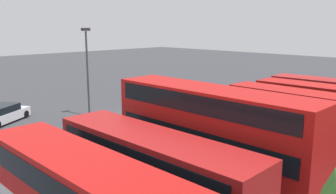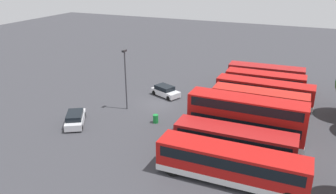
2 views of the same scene
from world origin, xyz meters
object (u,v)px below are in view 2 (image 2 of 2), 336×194
(bus_single_deck_far_end, at_px, (231,164))
(car_hatchback_silver, at_px, (165,91))
(lamp_post_tall, at_px, (125,75))
(waste_bin_yellow, at_px, (156,119))
(bus_single_deck_fifth, at_px, (250,112))
(bus_single_deck_seventh, at_px, (234,142))
(car_small_green, at_px, (75,118))
(bus_single_deck_third, at_px, (264,91))
(bus_single_deck_near_end, at_px, (266,75))
(bus_double_decker_sixth, at_px, (246,118))
(bus_single_deck_second, at_px, (265,82))
(bus_single_deck_fourth, at_px, (259,101))

(bus_single_deck_far_end, distance_m, car_hatchback_silver, 20.00)
(lamp_post_tall, distance_m, waste_bin_yellow, 6.61)
(bus_single_deck_fifth, xyz_separation_m, bus_single_deck_seventh, (7.34, 0.01, 0.00))
(waste_bin_yellow, bearing_deg, bus_single_deck_seventh, 68.17)
(car_small_green, bearing_deg, car_hatchback_silver, 155.01)
(bus_single_deck_third, bearing_deg, lamp_post_tall, -60.38)
(bus_single_deck_near_end, relative_size, bus_double_decker_sixth, 0.94)
(lamp_post_tall, bearing_deg, bus_single_deck_far_end, 57.75)
(car_hatchback_silver, bearing_deg, bus_single_deck_near_end, 130.35)
(bus_single_deck_second, xyz_separation_m, bus_single_deck_fourth, (7.28, 0.47, 0.00))
(bus_single_deck_fourth, relative_size, bus_single_deck_seventh, 1.01)
(car_hatchback_silver, bearing_deg, lamp_post_tall, -23.15)
(bus_double_decker_sixth, bearing_deg, bus_single_deck_second, -179.05)
(bus_single_deck_second, height_order, car_hatchback_silver, bus_single_deck_second)
(bus_single_deck_seventh, height_order, car_hatchback_silver, bus_single_deck_seventh)
(bus_single_deck_second, height_order, bus_single_deck_far_end, same)
(bus_single_deck_far_end, relative_size, lamp_post_tall, 1.64)
(bus_single_deck_near_end, distance_m, bus_single_deck_fourth, 10.89)
(bus_double_decker_sixth, bearing_deg, bus_single_deck_seventh, -3.18)
(bus_single_deck_far_end, height_order, lamp_post_tall, lamp_post_tall)
(bus_single_deck_fifth, xyz_separation_m, bus_double_decker_sixth, (3.55, 0.22, 0.83))
(bus_single_deck_second, xyz_separation_m, waste_bin_yellow, (14.29, -9.64, -1.15))
(bus_single_deck_near_end, distance_m, car_small_green, 27.76)
(bus_single_deck_third, bearing_deg, bus_single_deck_seventh, -1.67)
(bus_single_deck_third, bearing_deg, car_hatchback_silver, -78.11)
(bus_single_deck_fifth, xyz_separation_m, waste_bin_yellow, (3.47, -9.66, -1.15))
(bus_single_deck_far_end, relative_size, waste_bin_yellow, 12.73)
(bus_single_deck_fifth, distance_m, bus_single_deck_seventh, 7.34)
(bus_single_deck_third, height_order, bus_single_deck_far_end, same)
(bus_single_deck_fourth, relative_size, bus_single_deck_far_end, 0.91)
(bus_single_deck_near_end, relative_size, bus_single_deck_fourth, 0.98)
(bus_single_deck_fourth, bearing_deg, bus_single_deck_far_end, 0.54)
(car_hatchback_silver, bearing_deg, bus_single_deck_seventh, 45.44)
(bus_double_decker_sixth, bearing_deg, bus_single_deck_fourth, 178.08)
(lamp_post_tall, bearing_deg, bus_single_deck_fourth, 108.11)
(bus_single_deck_fifth, distance_m, bus_double_decker_sixth, 3.65)
(bus_single_deck_fourth, bearing_deg, bus_single_deck_third, -179.60)
(bus_single_deck_far_end, xyz_separation_m, lamp_post_tall, (-9.57, -15.16, 2.74))
(bus_single_deck_far_end, bearing_deg, bus_single_deck_near_end, -177.69)
(bus_single_deck_third, height_order, waste_bin_yellow, bus_single_deck_third)
(bus_single_deck_fifth, height_order, bus_double_decker_sixth, bus_double_decker_sixth)
(bus_double_decker_sixth, relative_size, car_hatchback_silver, 2.58)
(bus_single_deck_third, bearing_deg, car_small_green, -51.10)
(bus_double_decker_sixth, distance_m, car_small_green, 18.32)
(bus_single_deck_near_end, height_order, bus_double_decker_sixth, bus_double_decker_sixth)
(bus_single_deck_far_end, height_order, waste_bin_yellow, bus_single_deck_far_end)
(bus_single_deck_third, distance_m, car_small_green, 23.20)
(bus_single_deck_seventh, bearing_deg, bus_single_deck_fourth, 177.64)
(bus_single_deck_near_end, xyz_separation_m, bus_single_deck_fifth, (14.40, 0.43, 0.00))
(bus_single_deck_seventh, height_order, car_small_green, bus_single_deck_seventh)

